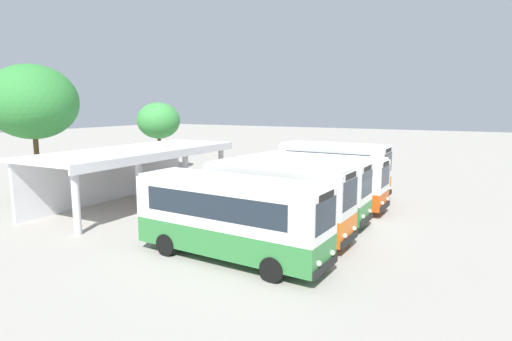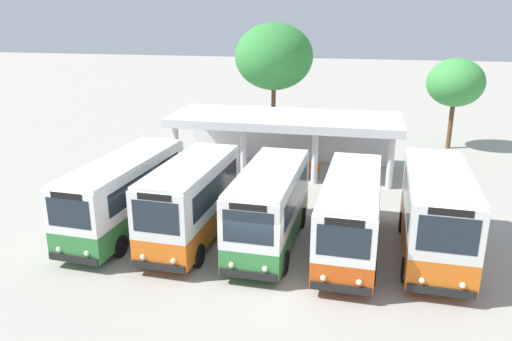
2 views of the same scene
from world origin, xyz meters
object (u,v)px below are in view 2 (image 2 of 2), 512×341
Objects in this scene: city_bus_nearest_orange at (125,191)px; waiting_chair_fifth_seat at (306,168)px; city_bus_middle_cream at (269,205)px; waiting_chair_fourth_seat at (296,168)px; city_bus_second_in_row at (192,199)px; waiting_chair_middle_seat at (285,168)px; waiting_chair_far_end_seat at (317,169)px; waiting_chair_second_from_end at (275,167)px; city_bus_fifth_blue at (436,212)px; waiting_chair_end_by_column at (265,166)px; city_bus_fourth_amber at (350,212)px.

waiting_chair_fifth_seat is (6.93, 9.04, -1.27)m from city_bus_nearest_orange.
city_bus_middle_cream is 9.35m from waiting_chair_fourth_seat.
city_bus_middle_cream is (6.48, -0.24, 0.02)m from city_bus_nearest_orange.
city_bus_second_in_row is 8.03× the size of waiting_chair_middle_seat.
city_bus_nearest_orange reaches higher than waiting_chair_far_end_seat.
waiting_chair_far_end_seat is (2.45, 0.01, 0.00)m from waiting_chair_second_from_end.
waiting_chair_second_from_end is (-1.39, 9.26, -1.29)m from city_bus_middle_cream.
city_bus_second_in_row is 0.96× the size of city_bus_fifth_blue.
city_bus_nearest_orange is 10.13m from waiting_chair_end_by_column.
city_bus_nearest_orange is 12.97m from city_bus_fifth_blue.
city_bus_middle_cream is 0.99× the size of city_bus_fifth_blue.
waiting_chair_fourth_seat is 1.00× the size of waiting_chair_far_end_seat.
waiting_chair_end_by_column is at bearing 82.55° from city_bus_second_in_row.
city_bus_second_in_row is 0.89× the size of city_bus_fourth_amber.
waiting_chair_middle_seat is (0.61, -0.07, 0.00)m from waiting_chair_second_from_end.
waiting_chair_fifth_seat is at bearing 106.92° from city_bus_fourth_amber.
city_bus_second_in_row reaches higher than waiting_chair_end_by_column.
waiting_chair_far_end_seat is (0.61, -0.01, 0.00)m from waiting_chair_fifth_seat.
city_bus_fourth_amber is 3.26m from city_bus_fifth_blue.
city_bus_middle_cream is at bearing -81.46° from waiting_chair_second_from_end.
city_bus_middle_cream is at bearing -2.15° from city_bus_nearest_orange.
city_bus_fourth_amber is 10.60m from waiting_chair_end_by_column.
waiting_chair_fifth_seat is (0.61, 0.02, 0.00)m from waiting_chair_fourth_seat.
city_bus_second_in_row is at bearing -8.28° from city_bus_nearest_orange.
city_bus_fifth_blue reaches higher than waiting_chair_fifth_seat.
city_bus_fourth_amber is (3.24, 0.11, -0.08)m from city_bus_middle_cream.
waiting_chair_second_from_end is at bearing 173.18° from waiting_chair_middle_seat.
city_bus_fourth_amber is 9.04× the size of waiting_chair_fourth_seat.
city_bus_fifth_blue reaches higher than waiting_chair_fourth_seat.
waiting_chair_middle_seat is (-0.78, 9.19, -1.29)m from city_bus_middle_cream.
city_bus_fifth_blue reaches higher than waiting_chair_end_by_column.
waiting_chair_far_end_seat is (1.06, 9.27, -1.29)m from city_bus_middle_cream.
city_bus_middle_cream is at bearing 4.03° from city_bus_second_in_row.
waiting_chair_end_by_column is at bearing 102.24° from city_bus_middle_cream.
city_bus_fourth_amber is 9.04× the size of waiting_chair_fifth_seat.
city_bus_nearest_orange is at bearing 171.72° from city_bus_second_in_row.
waiting_chair_fourth_seat is at bearing 0.15° from waiting_chair_second_from_end.
city_bus_fifth_blue is 10.57m from waiting_chair_far_end_seat.
waiting_chair_far_end_seat is (4.30, 9.50, -1.36)m from city_bus_second_in_row.
waiting_chair_fifth_seat is at bearing 52.53° from city_bus_nearest_orange.
city_bus_nearest_orange is at bearing -129.88° from waiting_chair_far_end_seat.
city_bus_nearest_orange reaches higher than waiting_chair_fourth_seat.
city_bus_fourth_amber reaches higher than waiting_chair_second_from_end.
city_bus_nearest_orange is 11.47m from waiting_chair_fifth_seat.
city_bus_second_in_row is 3.25m from city_bus_middle_cream.
waiting_chair_fifth_seat is (1.23, 0.10, 0.00)m from waiting_chair_middle_seat.
waiting_chair_second_from_end is at bearing 60.54° from city_bus_nearest_orange.
waiting_chair_fifth_seat is (-6.04, 8.97, -1.42)m from city_bus_fifth_blue.
city_bus_nearest_orange reaches higher than waiting_chair_end_by_column.
city_bus_middle_cream is 8.27× the size of waiting_chair_second_from_end.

